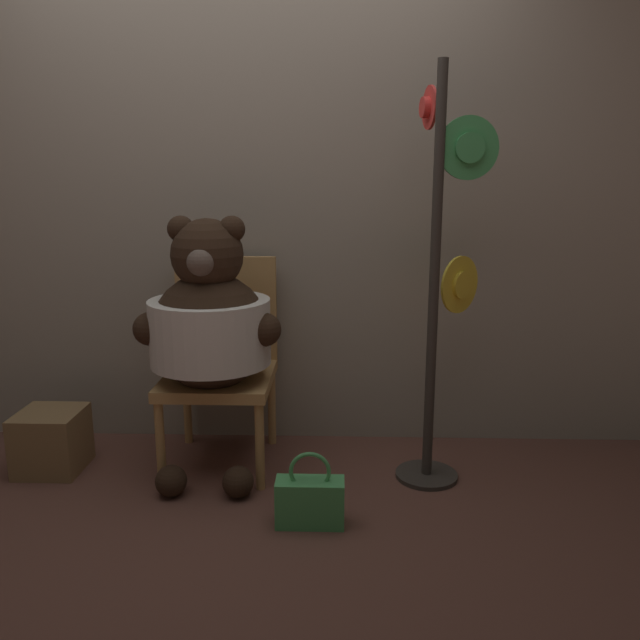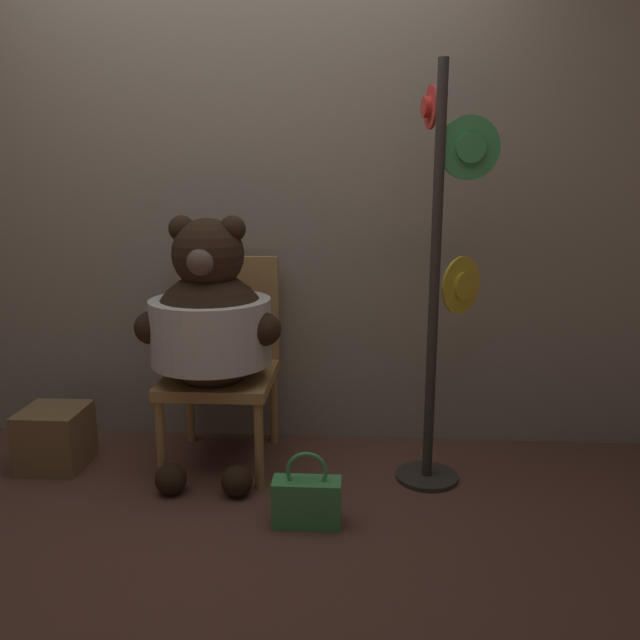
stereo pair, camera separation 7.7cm
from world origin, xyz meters
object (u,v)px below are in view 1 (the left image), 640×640
at_px(hat_display_rack, 442,280).
at_px(handbag_on_ground, 310,500).
at_px(teddy_bear, 210,324).
at_px(chair, 222,357).

relative_size(hat_display_rack, handbag_on_ground, 5.88).
relative_size(teddy_bear, hat_display_rack, 0.66).
relative_size(teddy_bear, handbag_on_ground, 3.86).
bearing_deg(hat_display_rack, teddy_bear, -179.01).
bearing_deg(chair, handbag_on_ground, -54.15).
height_order(teddy_bear, hat_display_rack, hat_display_rack).
relative_size(chair, hat_display_rack, 0.54).
distance_m(teddy_bear, hat_display_rack, 1.03).
xyz_separation_m(chair, handbag_on_ground, (0.45, -0.62, -0.40)).
height_order(hat_display_rack, handbag_on_ground, hat_display_rack).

